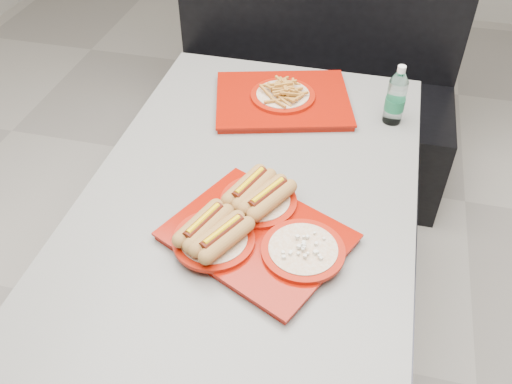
% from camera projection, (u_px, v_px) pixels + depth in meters
% --- Properties ---
extents(ground, '(6.00, 6.00, 0.00)m').
position_uv_depth(ground, '(252.00, 339.00, 2.01)').
color(ground, '#A09A8F').
rests_on(ground, ground).
extents(diner_table, '(0.92, 1.42, 0.75)m').
position_uv_depth(diner_table, '(251.00, 230.00, 1.61)').
color(diner_table, black).
rests_on(diner_table, ground).
extents(booth_bench, '(1.30, 0.57, 1.35)m').
position_uv_depth(booth_bench, '(308.00, 92.00, 2.52)').
color(booth_bench, black).
rests_on(booth_bench, ground).
extents(tray_near, '(0.51, 0.47, 0.09)m').
position_uv_depth(tray_near, '(253.00, 227.00, 1.35)').
color(tray_near, '#860E03').
rests_on(tray_near, diner_table).
extents(tray_far, '(0.52, 0.45, 0.09)m').
position_uv_depth(tray_far, '(283.00, 97.00, 1.80)').
color(tray_far, '#860E03').
rests_on(tray_far, diner_table).
extents(water_bottle, '(0.06, 0.06, 0.20)m').
position_uv_depth(water_bottle, '(396.00, 98.00, 1.69)').
color(water_bottle, silver).
rests_on(water_bottle, diner_table).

